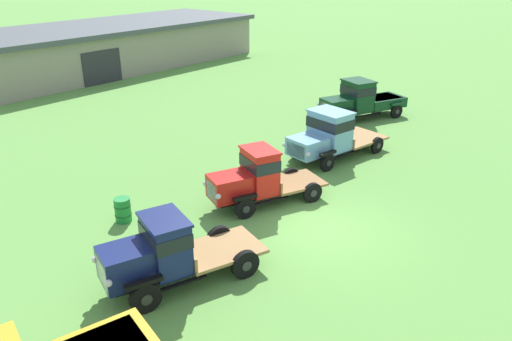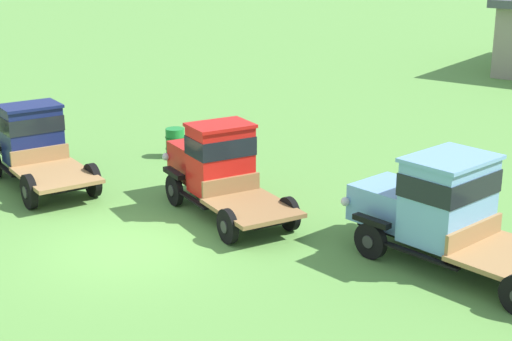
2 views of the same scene
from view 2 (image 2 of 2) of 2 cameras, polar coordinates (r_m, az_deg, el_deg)
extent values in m
plane|color=#5B9342|center=(17.42, -9.06, -5.54)|extent=(240.00, 240.00, 0.00)
cylinder|color=black|center=(23.39, -14.61, 1.23)|extent=(0.89, 0.47, 0.88)
cylinder|color=#2D2D2D|center=(23.42, -14.37, 1.27)|extent=(0.30, 0.13, 0.31)
cylinder|color=black|center=(20.16, -16.17, -1.48)|extent=(0.89, 0.47, 0.88)
cylinder|color=#2D2D2D|center=(20.13, -16.45, -1.53)|extent=(0.30, 0.13, 0.31)
cylinder|color=black|center=(20.67, -11.81, -0.69)|extent=(0.89, 0.47, 0.88)
cylinder|color=#2D2D2D|center=(20.71, -11.54, -0.64)|extent=(0.30, 0.13, 0.31)
cube|color=black|center=(21.76, -15.36, 0.19)|extent=(4.39, 2.32, 0.12)
cube|color=#141E51|center=(23.18, -16.82, 2.50)|extent=(1.64, 1.54, 0.97)
cube|color=silver|center=(23.78, -17.27, 2.71)|extent=(0.36, 0.88, 0.73)
sphere|color=silver|center=(23.94, -15.87, 3.11)|extent=(0.20, 0.20, 0.20)
cube|color=black|center=(23.27, -14.70, 2.38)|extent=(1.02, 0.53, 0.12)
cube|color=#141E51|center=(22.03, -15.97, 2.53)|extent=(1.44, 1.71, 1.50)
cube|color=black|center=(21.95, -16.04, 3.38)|extent=(1.49, 1.76, 0.42)
cube|color=#141E51|center=(21.85, -16.14, 4.53)|extent=(1.55, 1.81, 0.08)
cube|color=black|center=(21.94, -17.72, 0.06)|extent=(1.37, 0.60, 0.05)
cube|color=black|center=(22.40, -13.75, 0.75)|extent=(1.37, 0.60, 0.05)
cube|color=#9E7547|center=(20.67, -14.34, -0.31)|extent=(2.81, 2.40, 0.10)
cube|color=#9E7547|center=(21.65, -15.42, 1.04)|extent=(0.61, 1.51, 0.44)
cylinder|color=black|center=(19.71, -5.95, -1.43)|extent=(0.78, 0.45, 0.79)
cylinder|color=#2D2D2D|center=(19.68, -6.19, -1.47)|extent=(0.27, 0.14, 0.28)
cylinder|color=black|center=(20.37, -1.85, -0.71)|extent=(0.78, 0.45, 0.79)
cylinder|color=#2D2D2D|center=(20.41, -1.62, -0.67)|extent=(0.27, 0.14, 0.28)
cylinder|color=black|center=(17.30, -2.08, -4.08)|extent=(0.78, 0.45, 0.79)
cylinder|color=#2D2D2D|center=(17.26, -2.35, -4.13)|extent=(0.27, 0.14, 0.28)
cylinder|color=black|center=(18.04, 2.42, -3.15)|extent=(0.78, 0.45, 0.79)
cylinder|color=#2D2D2D|center=(18.09, 2.66, -3.10)|extent=(0.27, 0.14, 0.28)
cube|color=black|center=(18.89, -2.12, -1.93)|extent=(4.19, 2.47, 0.12)
cube|color=red|center=(20.05, -4.18, 0.68)|extent=(1.80, 1.62, 0.88)
cube|color=silver|center=(20.68, -5.03, 1.06)|extent=(0.41, 0.83, 0.66)
sphere|color=silver|center=(20.43, -6.57, 1.00)|extent=(0.20, 0.20, 0.20)
sphere|color=silver|center=(20.91, -3.56, 1.47)|extent=(0.20, 0.20, 0.20)
cube|color=black|center=(19.58, -5.99, -0.19)|extent=(0.91, 0.55, 0.12)
cube|color=black|center=(20.24, -1.86, 0.49)|extent=(0.91, 0.55, 0.12)
cube|color=red|center=(18.89, -2.59, 0.81)|extent=(1.45, 1.68, 1.61)
cube|color=black|center=(18.79, -2.60, 1.87)|extent=(1.50, 1.72, 0.45)
cube|color=red|center=(18.67, -2.62, 3.30)|extent=(1.57, 1.78, 0.08)
cube|color=black|center=(18.75, -4.54, -2.19)|extent=(1.30, 0.67, 0.05)
cube|color=black|center=(19.43, -0.37, -1.43)|extent=(1.30, 0.67, 0.05)
cube|color=olive|center=(17.84, -0.29, -2.72)|extent=(2.57, 2.33, 0.10)
cube|color=olive|center=(18.60, -1.82, -1.13)|extent=(0.68, 1.42, 0.44)
cylinder|color=black|center=(16.70, 8.34, -5.08)|extent=(0.80, 0.31, 0.78)
cylinder|color=#2D2D2D|center=(16.63, 8.12, -5.16)|extent=(0.27, 0.08, 0.27)
cylinder|color=black|center=(18.20, 12.39, -3.39)|extent=(0.80, 0.31, 0.78)
cylinder|color=#2D2D2D|center=(18.27, 12.56, -3.31)|extent=(0.27, 0.08, 0.27)
cube|color=black|center=(16.53, 15.10, -5.46)|extent=(5.02, 2.02, 0.12)
cube|color=#70A3D1|center=(17.37, 9.96, -2.34)|extent=(1.74, 1.67, 0.80)
cube|color=silver|center=(17.81, 8.13, -1.90)|extent=(0.27, 1.09, 0.60)
sphere|color=silver|center=(17.25, 6.51, -2.26)|extent=(0.20, 0.20, 0.20)
sphere|color=silver|center=(18.35, 9.63, -1.18)|extent=(0.20, 0.20, 0.20)
cube|color=black|center=(16.54, 8.41, -3.66)|extent=(0.92, 0.37, 0.12)
cube|color=black|center=(18.05, 12.48, -2.08)|extent=(0.92, 0.37, 0.12)
cube|color=#70A3D1|center=(16.48, 13.80, -2.08)|extent=(1.57, 1.97, 1.68)
cube|color=black|center=(16.36, 13.89, -0.83)|extent=(1.62, 2.02, 0.47)
cube|color=#70A3D1|center=(16.22, 14.02, 0.86)|extent=(1.71, 2.07, 0.08)
cube|color=black|center=(15.98, 11.93, -6.10)|extent=(1.75, 0.47, 0.05)
cube|color=black|center=(17.51, 15.75, -4.27)|extent=(1.75, 0.47, 0.05)
cube|color=#9E7547|center=(16.34, 15.58, -4.49)|extent=(0.45, 1.88, 0.44)
cylinder|color=#1E7F33|center=(23.84, -5.89, 2.02)|extent=(0.57, 0.57, 0.89)
cylinder|color=#124C1E|center=(23.79, -5.91, 2.43)|extent=(0.60, 0.60, 0.03)
cylinder|color=#124C1E|center=(23.89, -5.88, 1.61)|extent=(0.60, 0.60, 0.03)
camera|label=1|loc=(24.99, -48.00, 16.47)|focal=35.00mm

